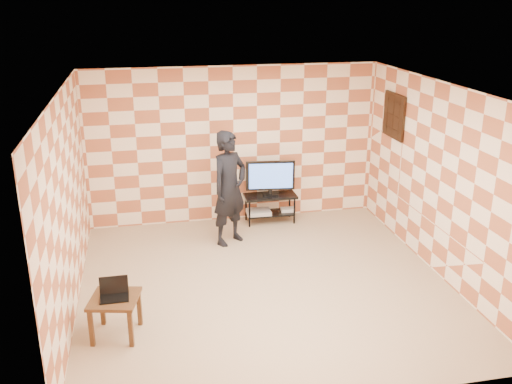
{
  "coord_description": "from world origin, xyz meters",
  "views": [
    {
      "loc": [
        -1.54,
        -6.87,
        3.84
      ],
      "look_at": [
        0.0,
        0.6,
        1.15
      ],
      "focal_mm": 40.0,
      "sensor_mm": 36.0,
      "label": 1
    }
  ],
  "objects_px": {
    "tv_stand": "(270,202)",
    "side_table": "(115,304)",
    "person": "(229,188)",
    "tv": "(270,176)"
  },
  "relations": [
    {
      "from": "tv_stand",
      "to": "side_table",
      "type": "relative_size",
      "value": 1.4
    },
    {
      "from": "tv",
      "to": "side_table",
      "type": "distance_m",
      "value": 4.01
    },
    {
      "from": "tv",
      "to": "side_table",
      "type": "relative_size",
      "value": 1.3
    },
    {
      "from": "side_table",
      "to": "person",
      "type": "bearing_deg",
      "value": 53.66
    },
    {
      "from": "tv_stand",
      "to": "side_table",
      "type": "xyz_separation_m",
      "value": [
        -2.56,
        -3.06,
        0.05
      ]
    },
    {
      "from": "tv",
      "to": "tv_stand",
      "type": "bearing_deg",
      "value": 96.33
    },
    {
      "from": "person",
      "to": "side_table",
      "type": "bearing_deg",
      "value": -161.68
    },
    {
      "from": "tv_stand",
      "to": "person",
      "type": "relative_size",
      "value": 0.49
    },
    {
      "from": "tv",
      "to": "person",
      "type": "relative_size",
      "value": 0.46
    },
    {
      "from": "tv_stand",
      "to": "person",
      "type": "xyz_separation_m",
      "value": [
        -0.82,
        -0.7,
        0.56
      ]
    }
  ]
}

